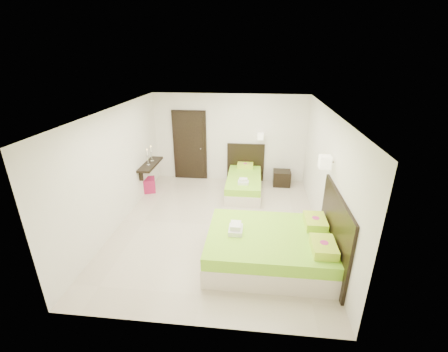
# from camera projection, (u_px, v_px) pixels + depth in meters

# --- Properties ---
(floor) EXTENTS (5.50, 5.50, 0.00)m
(floor) POSITION_uv_depth(u_px,v_px,m) (218.00, 225.00, 6.85)
(floor) COLOR beige
(floor) RESTS_ON ground
(bed_single) EXTENTS (1.11, 1.86, 1.53)m
(bed_single) POSITION_uv_depth(u_px,v_px,m) (244.00, 182.00, 8.44)
(bed_single) COLOR beige
(bed_single) RESTS_ON ground
(bed_double) EXTENTS (2.29, 1.95, 1.89)m
(bed_double) POSITION_uv_depth(u_px,v_px,m) (274.00, 246.00, 5.53)
(bed_double) COLOR beige
(bed_double) RESTS_ON ground
(nightstand) EXTENTS (0.51, 0.45, 0.44)m
(nightstand) POSITION_uv_depth(u_px,v_px,m) (282.00, 178.00, 8.86)
(nightstand) COLOR black
(nightstand) RESTS_ON ground
(ottoman) EXTENTS (0.49, 0.49, 0.39)m
(ottoman) POSITION_uv_depth(u_px,v_px,m) (148.00, 185.00, 8.46)
(ottoman) COLOR #981440
(ottoman) RESTS_ON ground
(door) EXTENTS (1.02, 0.15, 2.14)m
(door) POSITION_uv_depth(u_px,v_px,m) (190.00, 146.00, 9.05)
(door) COLOR black
(door) RESTS_ON ground
(console_shelf) EXTENTS (0.35, 1.20, 0.78)m
(console_shelf) POSITION_uv_depth(u_px,v_px,m) (150.00, 164.00, 8.22)
(console_shelf) COLOR black
(console_shelf) RESTS_ON ground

